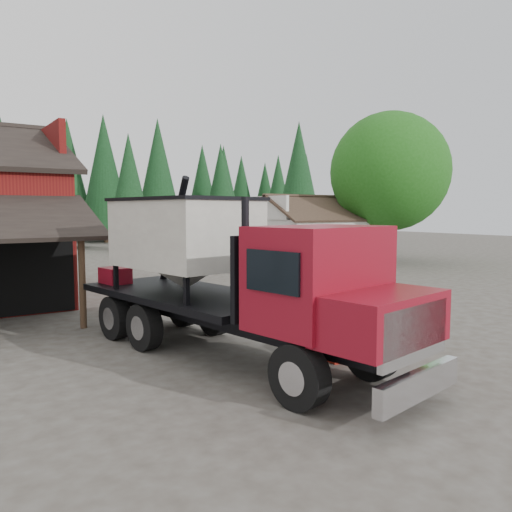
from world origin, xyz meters
TOP-DOWN VIEW (x-y plane):
  - ground at (0.00, 0.00)m, footprint 120.00×120.00m
  - farmhouse at (13.00, 13.00)m, footprint 8.60×6.42m
  - deciduous_tree at (17.01, 9.97)m, footprint 8.00×8.00m
  - conifer_backdrop at (0.00, 42.00)m, footprint 76.00×16.00m
  - near_pine_b at (6.00, 30.00)m, footprint 3.96×3.96m
  - near_pine_c at (22.00, 26.00)m, footprint 4.84×4.84m
  - feed_truck at (-3.50, -2.97)m, footprint 4.28×10.33m
  - silver_car at (8.00, 10.00)m, footprint 5.97×4.16m
  - equip_box at (-1.35, -4.41)m, footprint 0.86×1.19m

SIDE VIEW (x-z plane):
  - ground at x=0.00m, z-range 0.00..0.00m
  - conifer_backdrop at x=0.00m, z-range -8.00..8.00m
  - equip_box at x=-1.35m, z-range 0.00..0.60m
  - silver_car at x=8.00m, z-range 0.00..1.51m
  - farmhouse at x=13.00m, z-range -0.66..3.99m
  - feed_truck at x=-3.50m, z-range -0.15..4.38m
  - near_pine_b at x=6.00m, z-range 0.69..11.09m
  - deciduous_tree at x=17.01m, z-range 0.81..11.01m
  - near_pine_c at x=22.00m, z-range 0.69..13.09m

